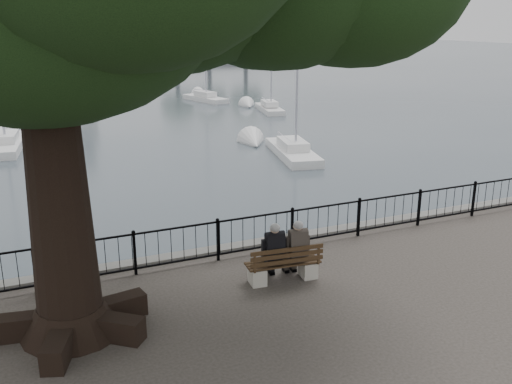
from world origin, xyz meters
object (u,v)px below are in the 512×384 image
bench (284,268)px  person_right (295,251)px  person_left (273,254)px  lion_monument (80,66)px

bench → person_right: 0.47m
bench → person_left: size_ratio=1.22×
person_right → lion_monument: lion_monument is taller
lion_monument → person_right: bearing=-92.0°
bench → person_left: bearing=151.4°
bench → person_right: person_right is taller
person_right → lion_monument: 49.07m
bench → lion_monument: (2.06, 49.10, 0.88)m
bench → lion_monument: lion_monument is taller
bench → lion_monument: size_ratio=0.20×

